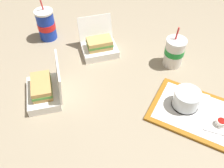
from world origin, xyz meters
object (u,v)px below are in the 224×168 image
Objects in this scene: plastic_fork at (218,133)px; soda_cup_back at (174,52)px; food_tray at (197,113)px; clamshell_sandwich_right at (99,46)px; cake_container at (186,99)px; clamshell_sandwich_center at (45,89)px; ketchup_cup at (221,122)px; soda_cup_center at (46,25)px.

plastic_fork is 0.43m from soda_cup_back.
food_tray is 1.50× the size of clamshell_sandwich_right.
food_tray is at bearing 162.54° from clamshell_sandwich_right.
cake_container is 0.18m from plastic_fork.
clamshell_sandwich_center is at bearing 3.41° from plastic_fork.
ketchup_cup is 0.68m from clamshell_sandwich_right.
clamshell_sandwich_center reaches higher than food_tray.
soda_cup_back is (0.19, -0.26, 0.07)m from food_tray.
ketchup_cup is at bearing 135.40° from soda_cup_back.
cake_container is 0.54× the size of soda_cup_back.
clamshell_sandwich_center reaches higher than ketchup_cup.
plastic_fork reaches higher than food_tray.
ketchup_cup is (-0.10, 0.02, 0.02)m from food_tray.
cake_container is 0.44× the size of clamshell_sandwich_center.
clamshell_sandwich_right is at bearing -17.80° from cake_container.
ketchup_cup is 0.99m from soda_cup_center.
soda_cup_center is (0.87, -0.16, 0.08)m from food_tray.
food_tray is 0.89m from soda_cup_center.
clamshell_sandwich_right is at bearing -16.62° from ketchup_cup.
soda_cup_back is (0.28, -0.28, 0.05)m from ketchup_cup.
soda_cup_back is (-0.37, -0.08, 0.03)m from clamshell_sandwich_right.
ketchup_cup is 0.74m from clamshell_sandwich_center.
soda_cup_center is (0.25, -0.36, 0.04)m from clamshell_sandwich_center.
soda_cup_back reaches higher than food_tray.
soda_cup_center reaches higher than food_tray.
cake_container reaches higher than ketchup_cup.
soda_cup_center is at bearing 1.87° from clamshell_sandwich_right.
cake_container is 0.52m from clamshell_sandwich_right.
ketchup_cup is 0.36× the size of plastic_fork.
plastic_fork is 0.43× the size of clamshell_sandwich_center.
plastic_fork is at bearing 131.27° from soda_cup_back.
ketchup_cup is at bearing 168.39° from food_tray.
soda_cup_back reaches higher than clamshell_sandwich_center.
ketchup_cup is 0.05m from plastic_fork.
soda_cup_back is (0.13, -0.24, 0.03)m from cake_container.
ketchup_cup is at bearing 167.31° from cake_container.
clamshell_sandwich_right is 1.21× the size of soda_cup_back.
plastic_fork is at bearing 159.88° from clamshell_sandwich_right.
clamshell_sandwich_center reaches higher than clamshell_sandwich_right.
soda_cup_center reaches higher than ketchup_cup.
cake_container reaches higher than plastic_fork.
clamshell_sandwich_center is at bearing 20.67° from cake_container.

